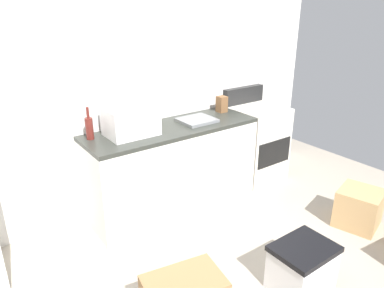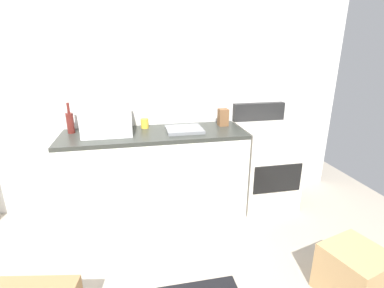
# 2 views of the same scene
# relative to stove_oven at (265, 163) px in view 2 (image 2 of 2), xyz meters

# --- Properties ---
(wall_back) EXTENTS (5.00, 0.10, 2.60)m
(wall_back) POSITION_rel_stove_oven_xyz_m (-1.52, 0.34, 0.83)
(wall_back) COLOR silver
(wall_back) RESTS_ON ground_plane
(kitchen_counter) EXTENTS (1.80, 0.60, 0.90)m
(kitchen_counter) POSITION_rel_stove_oven_xyz_m (-1.22, -0.01, -0.02)
(kitchen_counter) COLOR silver
(kitchen_counter) RESTS_ON ground_plane
(stove_oven) EXTENTS (0.60, 0.61, 1.10)m
(stove_oven) POSITION_rel_stove_oven_xyz_m (0.00, 0.00, 0.00)
(stove_oven) COLOR silver
(stove_oven) RESTS_ON ground_plane
(microwave) EXTENTS (0.46, 0.34, 0.27)m
(microwave) POSITION_rel_stove_oven_xyz_m (-1.66, 0.02, 0.57)
(microwave) COLOR white
(microwave) RESTS_ON kitchen_counter
(sink_basin) EXTENTS (0.36, 0.32, 0.03)m
(sink_basin) POSITION_rel_stove_oven_xyz_m (-0.92, -0.01, 0.45)
(sink_basin) COLOR slate
(sink_basin) RESTS_ON kitchen_counter
(wine_bottle) EXTENTS (0.07, 0.07, 0.30)m
(wine_bottle) POSITION_rel_stove_oven_xyz_m (-2.01, 0.14, 0.54)
(wine_bottle) COLOR #591E19
(wine_bottle) RESTS_ON kitchen_counter
(coffee_mug) EXTENTS (0.08, 0.08, 0.10)m
(coffee_mug) POSITION_rel_stove_oven_xyz_m (-1.30, 0.17, 0.48)
(coffee_mug) COLOR gold
(coffee_mug) RESTS_ON kitchen_counter
(knife_block) EXTENTS (0.10, 0.10, 0.18)m
(knife_block) POSITION_rel_stove_oven_xyz_m (-0.47, 0.11, 0.52)
(knife_block) COLOR brown
(knife_block) RESTS_ON kitchen_counter
(cardboard_box_small) EXTENTS (0.47, 0.47, 0.37)m
(cardboard_box_small) POSITION_rel_stove_oven_xyz_m (0.04, -1.38, -0.28)
(cardboard_box_small) COLOR tan
(cardboard_box_small) RESTS_ON ground_plane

